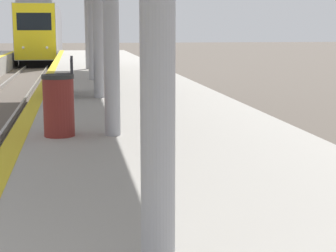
# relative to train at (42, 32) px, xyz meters

# --- Properties ---
(train) EXTENTS (2.76, 18.39, 4.52)m
(train) POSITION_rel_train_xyz_m (0.00, 0.00, 0.00)
(train) COLOR black
(train) RESTS_ON ground
(trash_bin) EXTENTS (0.49, 0.49, 0.94)m
(trash_bin) POSITION_rel_train_xyz_m (2.29, -38.54, -0.78)
(trash_bin) COLOR maroon
(trash_bin) RESTS_ON platform_right
(bench) EXTENTS (0.44, 1.69, 0.92)m
(bench) POSITION_rel_train_xyz_m (2.35, -33.25, -0.76)
(bench) COLOR #28282D
(bench) RESTS_ON platform_right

